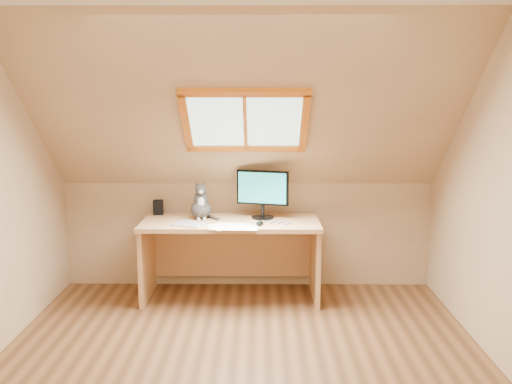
{
  "coord_description": "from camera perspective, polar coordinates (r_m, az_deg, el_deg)",
  "views": [
    {
      "loc": [
        0.13,
        -3.6,
        1.84
      ],
      "look_at": [
        0.09,
        1.0,
        1.05
      ],
      "focal_mm": 40.0,
      "sensor_mm": 36.0,
      "label": 1
    }
  ],
  "objects": [
    {
      "name": "papers",
      "position": [
        4.86,
        -2.71,
        -3.47
      ],
      "size": [
        0.35,
        0.3,
        0.01
      ],
      "color": "white",
      "rests_on": "desk"
    },
    {
      "name": "mouse",
      "position": [
        4.92,
        0.39,
        -3.14
      ],
      "size": [
        0.09,
        0.12,
        0.03
      ],
      "primitive_type": "ellipsoid",
      "rotation": [
        0.0,
        0.0,
        -0.27
      ],
      "color": "black",
      "rests_on": "desk"
    },
    {
      "name": "cables",
      "position": [
        4.99,
        1.04,
        -3.1
      ],
      "size": [
        0.51,
        0.26,
        0.01
      ],
      "color": "silver",
      "rests_on": "desk"
    },
    {
      "name": "cat",
      "position": [
        5.18,
        -5.54,
        -1.31
      ],
      "size": [
        0.22,
        0.25,
        0.35
      ],
      "color": "#45403D",
      "rests_on": "desk"
    },
    {
      "name": "desk_speaker",
      "position": [
        5.42,
        -9.75,
        -1.52
      ],
      "size": [
        0.1,
        0.1,
        0.13
      ],
      "primitive_type": "cube",
      "rotation": [
        0.0,
        0.0,
        0.12
      ],
      "color": "black",
      "rests_on": "desk"
    },
    {
      "name": "monitor",
      "position": [
        5.14,
        0.67,
        0.11
      ],
      "size": [
        0.47,
        0.2,
        0.44
      ],
      "color": "black",
      "rests_on": "desk"
    },
    {
      "name": "room_shell",
      "position": [
        3.53,
        -1.58,
        3.15
      ],
      "size": [
        3.52,
        3.52,
        2.41
      ],
      "color": "tan",
      "rests_on": "ground"
    },
    {
      "name": "ground",
      "position": [
        4.05,
        -1.43,
        -17.25
      ],
      "size": [
        3.5,
        3.5,
        0.0
      ],
      "primitive_type": "plane",
      "color": "brown",
      "rests_on": "ground"
    },
    {
      "name": "graphics_tablet",
      "position": [
        4.96,
        -6.61,
        -3.21
      ],
      "size": [
        0.33,
        0.29,
        0.01
      ],
      "primitive_type": "cube",
      "rotation": [
        0.0,
        0.0,
        -0.44
      ],
      "color": "#B2B2B7",
      "rests_on": "desk"
    },
    {
      "name": "desk",
      "position": [
        5.23,
        -2.49,
        -5.05
      ],
      "size": [
        1.58,
        0.69,
        0.72
      ],
      "color": "tan",
      "rests_on": "ground"
    }
  ]
}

